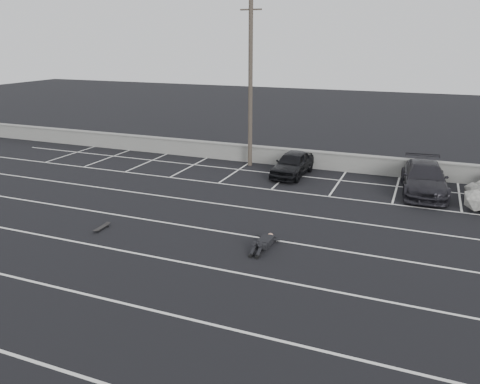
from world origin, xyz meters
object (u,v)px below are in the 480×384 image
at_px(car_left, 293,164).
at_px(car_right, 424,178).
at_px(skateboard, 102,227).
at_px(utility_pole, 250,85).
at_px(person, 266,238).

relative_size(car_left, car_right, 0.78).
relative_size(car_right, skateboard, 6.34).
distance_m(car_left, skateboard, 11.75).
bearing_deg(car_left, car_right, -1.42).
relative_size(utility_pole, person, 3.80).
bearing_deg(car_left, utility_pole, 161.61).
bearing_deg(car_left, person, -76.93).
xyz_separation_m(car_right, utility_pole, (-10.04, 1.76, 4.11)).
bearing_deg(car_right, utility_pole, 164.74).
bearing_deg(utility_pole, person, -66.30).
bearing_deg(utility_pole, skateboard, -99.76).
distance_m(car_right, utility_pole, 10.99).
height_order(person, skateboard, person).
bearing_deg(utility_pole, car_left, -21.56).
height_order(utility_pole, skateboard, utility_pole).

